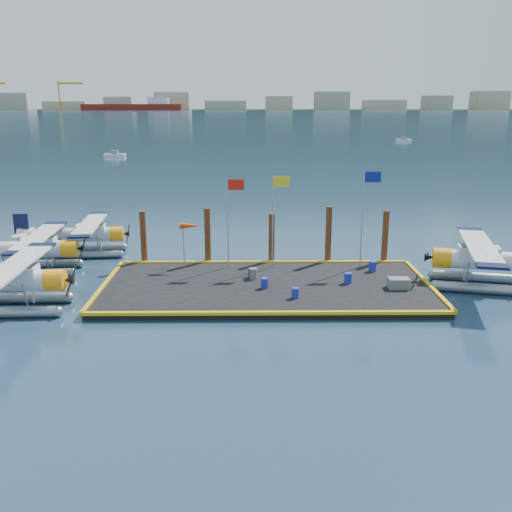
% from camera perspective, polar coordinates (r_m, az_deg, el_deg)
% --- Properties ---
extents(ground, '(4000.00, 4000.00, 0.00)m').
position_cam_1_polar(ground, '(35.43, 1.06, -3.45)').
color(ground, '#172F47').
rests_on(ground, ground).
extents(dock, '(20.00, 10.00, 0.40)m').
position_cam_1_polar(dock, '(35.36, 1.06, -3.14)').
color(dock, black).
rests_on(dock, ground).
extents(dock_bumpers, '(20.25, 10.25, 0.18)m').
position_cam_1_polar(dock_bumpers, '(35.27, 1.06, -2.69)').
color(dock_bumpers, gold).
rests_on(dock_bumpers, dock).
extents(far_backdrop, '(3050.00, 2050.00, 810.00)m').
position_cam_1_polar(far_backdrop, '(1787.40, 7.44, 14.93)').
color(far_backdrop, black).
rests_on(far_backdrop, ground).
extents(seaplane_a, '(9.10, 10.03, 3.57)m').
position_cam_1_polar(seaplane_a, '(34.44, -23.42, -2.56)').
color(seaplane_a, gray).
rests_on(seaplane_a, ground).
extents(seaplane_b, '(8.73, 9.62, 3.42)m').
position_cam_1_polar(seaplane_b, '(41.48, -21.33, 0.41)').
color(seaplane_b, gray).
rests_on(seaplane_b, ground).
extents(seaplane_c, '(8.42, 9.28, 3.29)m').
position_cam_1_polar(seaplane_c, '(45.09, -16.64, 1.86)').
color(seaplane_c, gray).
rests_on(seaplane_c, ground).
extents(seaplane_d, '(9.65, 10.45, 3.71)m').
position_cam_1_polar(seaplane_d, '(38.16, 21.94, -0.68)').
color(seaplane_d, gray).
rests_on(seaplane_d, ground).
extents(drum_0, '(0.42, 0.42, 0.59)m').
position_cam_1_polar(drum_0, '(36.64, -0.47, -1.68)').
color(drum_0, '#1C289A').
rests_on(drum_0, dock).
extents(drum_1, '(0.43, 0.43, 0.60)m').
position_cam_1_polar(drum_1, '(32.84, 3.94, -3.71)').
color(drum_1, '#1C289A').
rests_on(drum_1, dock).
extents(drum_2, '(0.47, 0.47, 0.66)m').
position_cam_1_polar(drum_2, '(35.84, 9.18, -2.20)').
color(drum_2, '#1C289A').
rests_on(drum_2, dock).
extents(drum_3, '(0.45, 0.45, 0.63)m').
position_cam_1_polar(drum_3, '(34.49, 0.86, -2.72)').
color(drum_3, '#1C289A').
rests_on(drum_3, dock).
extents(drum_4, '(0.49, 0.49, 0.69)m').
position_cam_1_polar(drum_4, '(38.66, 11.58, -1.02)').
color(drum_4, '#1C289A').
rests_on(drum_4, dock).
extents(drum_5, '(0.49, 0.49, 0.69)m').
position_cam_1_polar(drum_5, '(36.28, -0.26, -1.76)').
color(drum_5, '#5D5E62').
rests_on(drum_5, dock).
extents(crate, '(1.25, 0.83, 0.63)m').
position_cam_1_polar(crate, '(35.53, 14.07, -2.65)').
color(crate, '#5D5E62').
rests_on(crate, dock).
extents(flagpole_red, '(1.14, 0.08, 6.00)m').
position_cam_1_polar(flagpole_red, '(38.02, -2.54, 4.67)').
color(flagpole_red, '#94939B').
rests_on(flagpole_red, dock).
extents(flagpole_yellow, '(1.14, 0.08, 6.20)m').
position_cam_1_polar(flagpole_yellow, '(38.02, 1.99, 4.85)').
color(flagpole_yellow, '#94939B').
rests_on(flagpole_yellow, dock).
extents(flagpole_blue, '(1.14, 0.08, 6.50)m').
position_cam_1_polar(flagpole_blue, '(38.72, 10.93, 5.04)').
color(flagpole_blue, '#94939B').
rests_on(flagpole_blue, dock).
extents(windsock, '(1.40, 0.44, 3.12)m').
position_cam_1_polar(windsock, '(38.44, -6.60, 2.93)').
color(windsock, '#94939B').
rests_on(windsock, dock).
extents(piling_0, '(0.44, 0.44, 4.00)m').
position_cam_1_polar(piling_0, '(40.76, -11.18, 1.67)').
color(piling_0, '#411E12').
rests_on(piling_0, ground).
extents(piling_1, '(0.44, 0.44, 4.20)m').
position_cam_1_polar(piling_1, '(40.15, -4.86, 1.85)').
color(piling_1, '#411E12').
rests_on(piling_1, ground).
extents(piling_2, '(0.44, 0.44, 3.80)m').
position_cam_1_polar(piling_2, '(40.11, 1.57, 1.59)').
color(piling_2, '#411E12').
rests_on(piling_2, ground).
extents(piling_3, '(0.44, 0.44, 4.30)m').
position_cam_1_polar(piling_3, '(40.40, 7.25, 1.93)').
color(piling_3, '#411E12').
rests_on(piling_3, ground).
extents(piling_4, '(0.44, 0.44, 4.00)m').
position_cam_1_polar(piling_4, '(41.17, 12.77, 1.71)').
color(piling_4, '#411E12').
rests_on(piling_4, ground).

